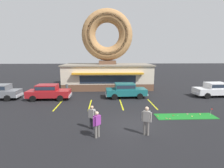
# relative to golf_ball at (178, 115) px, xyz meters

# --- Properties ---
(ground_plane) EXTENTS (160.00, 160.00, 0.00)m
(ground_plane) POSITION_rel_golf_ball_xyz_m (-3.91, -1.67, -0.05)
(ground_plane) COLOR black
(donut_shop_building) EXTENTS (12.30, 6.75, 10.96)m
(donut_shop_building) POSITION_rel_golf_ball_xyz_m (-5.28, 12.28, 3.69)
(donut_shop_building) COLOR brown
(donut_shop_building) RESTS_ON ground
(putting_mat) EXTENTS (4.61, 1.32, 0.03)m
(putting_mat) POSITION_rel_golf_ball_xyz_m (0.52, -0.17, -0.04)
(putting_mat) COLOR #197523
(putting_mat) RESTS_ON ground
(mini_donut_near_left) EXTENTS (0.13, 0.13, 0.04)m
(mini_donut_near_left) POSITION_rel_golf_ball_xyz_m (-0.38, -0.04, -0.00)
(mini_donut_near_left) COLOR brown
(mini_donut_near_left) RESTS_ON putting_mat
(mini_donut_near_right) EXTENTS (0.13, 0.13, 0.04)m
(mini_donut_near_right) POSITION_rel_golf_ball_xyz_m (-1.63, -0.12, -0.00)
(mini_donut_near_right) COLOR brown
(mini_donut_near_right) RESTS_ON putting_mat
(mini_donut_mid_left) EXTENTS (0.13, 0.13, 0.04)m
(mini_donut_mid_left) POSITION_rel_golf_ball_xyz_m (0.99, -0.28, -0.00)
(mini_donut_mid_left) COLOR #E5C666
(mini_donut_mid_left) RESTS_ON putting_mat
(mini_donut_mid_centre) EXTENTS (0.13, 0.13, 0.04)m
(mini_donut_mid_centre) POSITION_rel_golf_ball_xyz_m (0.88, 0.25, -0.00)
(mini_donut_mid_centre) COLOR #D8667F
(mini_donut_mid_centre) RESTS_ON putting_mat
(mini_donut_mid_right) EXTENTS (0.13, 0.13, 0.04)m
(mini_donut_mid_right) POSITION_rel_golf_ball_xyz_m (1.87, 0.19, -0.00)
(mini_donut_mid_right) COLOR #E5C666
(mini_donut_mid_right) RESTS_ON putting_mat
(mini_donut_far_left) EXTENTS (0.13, 0.13, 0.04)m
(mini_donut_far_left) POSITION_rel_golf_ball_xyz_m (-1.13, -0.61, -0.00)
(mini_donut_far_left) COLOR #A5724C
(mini_donut_far_left) RESTS_ON putting_mat
(mini_donut_far_centre) EXTENTS (0.13, 0.13, 0.04)m
(mini_donut_far_centre) POSITION_rel_golf_ball_xyz_m (-0.92, -0.72, -0.00)
(mini_donut_far_centre) COLOR #A5724C
(mini_donut_far_centre) RESTS_ON putting_mat
(golf_ball) EXTENTS (0.04, 0.04, 0.04)m
(golf_ball) POSITION_rel_golf_ball_xyz_m (0.00, 0.00, 0.00)
(golf_ball) COLOR white
(golf_ball) RESTS_ON putting_mat
(putting_flag_pin) EXTENTS (0.13, 0.01, 0.55)m
(putting_flag_pin) POSITION_rel_golf_ball_xyz_m (2.61, -0.06, 0.39)
(putting_flag_pin) COLOR silver
(putting_flag_pin) RESTS_ON putting_mat
(car_red) EXTENTS (4.58, 2.01, 1.60)m
(car_red) POSITION_rel_golf_ball_xyz_m (-11.68, 5.59, 0.82)
(car_red) COLOR maroon
(car_red) RESTS_ON ground
(car_white) EXTENTS (4.63, 2.14, 1.60)m
(car_white) POSITION_rel_golf_ball_xyz_m (6.77, 6.05, 0.82)
(car_white) COLOR silver
(car_white) RESTS_ON ground
(car_teal) EXTENTS (4.63, 2.14, 1.60)m
(car_teal) POSITION_rel_golf_ball_xyz_m (-3.38, 6.03, 0.82)
(car_teal) COLOR #196066
(car_teal) RESTS_ON ground
(pedestrian_blue_sweater_man) EXTENTS (0.54, 0.39, 1.75)m
(pedestrian_blue_sweater_man) POSITION_rel_golf_ball_xyz_m (-3.27, -3.14, 0.93)
(pedestrian_blue_sweater_man) COLOR slate
(pedestrian_blue_sweater_man) RESTS_ON ground
(pedestrian_hooded_kid) EXTENTS (0.53, 0.40, 1.56)m
(pedestrian_hooded_kid) POSITION_rel_golf_ball_xyz_m (-6.53, -2.15, 0.81)
(pedestrian_hooded_kid) COLOR #232328
(pedestrian_hooded_kid) RESTS_ON ground
(pedestrian_leather_jacket_man) EXTENTS (0.45, 0.44, 1.56)m
(pedestrian_leather_jacket_man) POSITION_rel_golf_ball_xyz_m (-6.17, -3.30, 0.80)
(pedestrian_leather_jacket_man) COLOR slate
(pedestrian_leather_jacket_man) RESTS_ON ground
(trash_bin) EXTENTS (0.57, 0.57, 0.97)m
(trash_bin) POSITION_rel_golf_ball_xyz_m (-10.53, 9.56, 0.45)
(trash_bin) COLOR #51565B
(trash_bin) RESTS_ON ground
(parking_stripe_far_left) EXTENTS (0.12, 3.60, 0.01)m
(parking_stripe_far_left) POSITION_rel_golf_ball_xyz_m (-10.11, 3.33, -0.05)
(parking_stripe_far_left) COLOR yellow
(parking_stripe_far_left) RESTS_ON ground
(parking_stripe_left) EXTENTS (0.12, 3.60, 0.01)m
(parking_stripe_left) POSITION_rel_golf_ball_xyz_m (-7.11, 3.33, -0.05)
(parking_stripe_left) COLOR yellow
(parking_stripe_left) RESTS_ON ground
(parking_stripe_mid_left) EXTENTS (0.12, 3.60, 0.01)m
(parking_stripe_mid_left) POSITION_rel_golf_ball_xyz_m (-4.11, 3.33, -0.05)
(parking_stripe_mid_left) COLOR yellow
(parking_stripe_mid_left) RESTS_ON ground
(parking_stripe_centre) EXTENTS (0.12, 3.60, 0.01)m
(parking_stripe_centre) POSITION_rel_golf_ball_xyz_m (-1.11, 3.33, -0.05)
(parking_stripe_centre) COLOR yellow
(parking_stripe_centre) RESTS_ON ground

